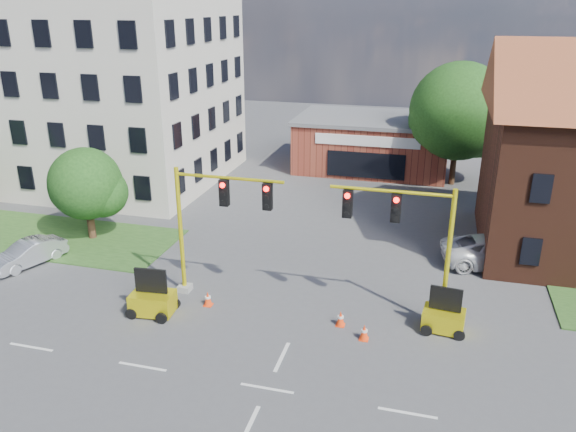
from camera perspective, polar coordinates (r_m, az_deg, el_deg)
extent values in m
plane|color=#48484B|center=(21.24, -2.14, -17.10)|extent=(120.00, 120.00, 0.00)
cube|color=#274C1C|center=(38.37, -27.09, -1.35)|extent=(22.00, 6.00, 0.08)
cube|color=beige|center=(45.59, -19.11, 15.96)|extent=(18.00, 15.00, 20.00)
cube|color=maroon|center=(47.54, 8.59, 7.21)|extent=(12.00, 8.00, 4.00)
cube|color=#5D5D60|center=(47.08, 8.73, 9.75)|extent=(12.40, 8.40, 0.30)
cube|color=silver|center=(43.35, 8.01, 7.54)|extent=(8.00, 0.10, 0.80)
cube|color=black|center=(43.82, 7.89, 5.13)|extent=(6.00, 0.10, 2.00)
cylinder|color=#3C2715|center=(44.38, 16.49, 5.57)|extent=(0.44, 0.44, 3.96)
sphere|color=#193E13|center=(43.62, 16.98, 10.14)|extent=(7.20, 7.20, 7.20)
sphere|color=#193E13|center=(44.15, 18.73, 8.87)|extent=(5.04, 5.04, 5.04)
cylinder|color=#3C2715|center=(34.71, -19.43, -0.33)|extent=(0.44, 0.44, 2.41)
sphere|color=#193E13|center=(34.02, -19.87, 3.11)|extent=(4.15, 4.15, 4.15)
sphere|color=#193E13|center=(33.96, -18.32, 2.30)|extent=(2.90, 2.90, 2.90)
cube|color=gray|center=(27.78, -10.44, -7.20)|extent=(0.60, 0.60, 0.30)
cylinder|color=yellow|center=(26.53, -10.85, -1.56)|extent=(0.20, 0.20, 6.20)
cylinder|color=yellow|center=(24.64, -6.02, 3.86)|extent=(5.00, 0.14, 0.14)
cube|color=black|center=(24.94, -6.50, 2.36)|extent=(0.40, 0.32, 1.20)
cube|color=black|center=(24.30, -2.10, 1.99)|extent=(0.40, 0.32, 1.20)
sphere|color=#FF0C07|center=(24.65, -6.69, 3.11)|extent=(0.24, 0.24, 0.24)
cube|color=gray|center=(25.49, 15.25, -10.38)|extent=(0.60, 0.60, 0.30)
cylinder|color=yellow|center=(24.13, 15.91, -4.37)|extent=(0.20, 0.20, 6.20)
cylinder|color=yellow|center=(23.15, 10.42, 2.50)|extent=(5.00, 0.14, 0.14)
cube|color=black|center=(23.36, 10.91, 0.81)|extent=(0.40, 0.32, 1.20)
cube|color=black|center=(23.56, 6.07, 1.26)|extent=(0.40, 0.32, 1.20)
sphere|color=#FF0C07|center=(23.05, 10.94, 1.60)|extent=(0.24, 0.24, 0.24)
cube|color=yellow|center=(25.96, -13.56, -8.53)|extent=(1.96, 1.40, 0.93)
cube|color=black|center=(25.46, -13.77, -6.40)|extent=(1.45, 0.25, 1.14)
cube|color=yellow|center=(24.99, 15.51, -10.10)|extent=(1.82, 1.32, 0.85)
cube|color=black|center=(24.51, 15.74, -8.10)|extent=(1.33, 0.26, 1.04)
cube|color=#FF3B0D|center=(27.63, -14.73, -8.04)|extent=(0.38, 0.38, 0.04)
cone|color=#FF3B0D|center=(27.47, -14.79, -7.44)|extent=(0.40, 0.40, 0.70)
cylinder|color=silver|center=(27.44, -14.80, -7.31)|extent=(0.27, 0.27, 0.09)
cube|color=#FF3B0D|center=(26.42, -8.10, -8.93)|extent=(0.38, 0.38, 0.04)
cone|color=#FF3B0D|center=(26.26, -8.14, -8.30)|extent=(0.40, 0.40, 0.70)
cylinder|color=silver|center=(26.23, -8.15, -8.17)|extent=(0.27, 0.27, 0.09)
cube|color=#FF3B0D|center=(23.99, 7.71, -12.27)|extent=(0.38, 0.38, 0.04)
cone|color=#FF3B0D|center=(23.81, 7.75, -11.61)|extent=(0.40, 0.40, 0.70)
cylinder|color=silver|center=(23.78, 7.75, -11.47)|extent=(0.27, 0.27, 0.09)
cube|color=#FF3B0D|center=(24.80, 5.33, -10.96)|extent=(0.38, 0.38, 0.04)
cone|color=#FF3B0D|center=(24.62, 5.36, -10.31)|extent=(0.40, 0.40, 0.70)
cylinder|color=silver|center=(24.59, 5.37, -10.17)|extent=(0.27, 0.27, 0.09)
imported|color=white|center=(31.56, 20.49, -3.40)|extent=(6.14, 3.80, 1.59)
imported|color=#ABAFB3|center=(32.72, -24.89, -3.46)|extent=(2.67, 4.20, 1.31)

